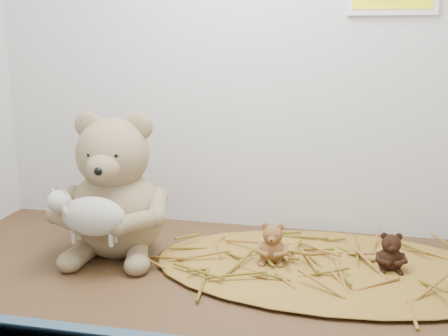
% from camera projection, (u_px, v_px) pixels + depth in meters
% --- Properties ---
extents(alcove_shell, '(1.20, 0.60, 0.90)m').
position_uv_depth(alcove_shell, '(229.00, 31.00, 1.04)').
color(alcove_shell, '#3C2414').
rests_on(alcove_shell, ground).
extents(straw_bed, '(0.69, 0.40, 0.01)m').
position_uv_depth(straw_bed, '(330.00, 267.00, 1.08)').
color(straw_bed, brown).
rests_on(straw_bed, shelf_floor).
extents(main_teddy, '(0.27, 0.28, 0.30)m').
position_uv_depth(main_teddy, '(115.00, 184.00, 1.14)').
color(main_teddy, '#927F5A').
rests_on(main_teddy, shelf_floor).
extents(toy_lamb, '(0.16, 0.10, 0.10)m').
position_uv_depth(toy_lamb, '(93.00, 216.00, 1.05)').
color(toy_lamb, beige).
rests_on(toy_lamb, main_teddy).
extents(mini_teddy_tan, '(0.07, 0.07, 0.08)m').
position_uv_depth(mini_teddy_tan, '(273.00, 241.00, 1.09)').
color(mini_teddy_tan, brown).
rests_on(mini_teddy_tan, straw_bed).
extents(mini_teddy_brown, '(0.06, 0.07, 0.07)m').
position_uv_depth(mini_teddy_brown, '(391.00, 250.00, 1.05)').
color(mini_teddy_brown, black).
rests_on(mini_teddy_brown, straw_bed).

